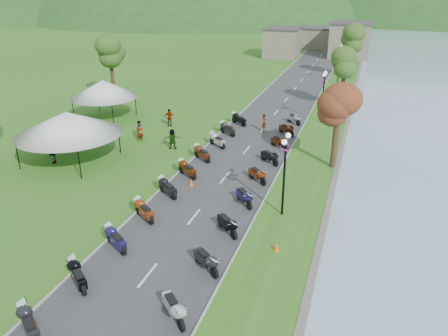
% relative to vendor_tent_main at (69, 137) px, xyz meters
% --- Properties ---
extents(road, '(7.00, 120.00, 0.02)m').
position_rel_vendor_tent_main_xyz_m(road, '(12.52, 18.61, -1.99)').
color(road, '#3C3C3F').
rests_on(road, ground).
extents(hills_backdrop, '(360.00, 120.00, 76.00)m').
position_rel_vendor_tent_main_xyz_m(hills_backdrop, '(12.52, 178.61, -2.00)').
color(hills_backdrop, '#285621').
rests_on(hills_backdrop, ground).
extents(far_building, '(18.00, 16.00, 5.00)m').
position_rel_vendor_tent_main_xyz_m(far_building, '(10.52, 63.61, 0.50)').
color(far_building, '#756C5B').
rests_on(far_building, ground).
extents(moto_row_left, '(2.60, 41.81, 1.10)m').
position_rel_vendor_tent_main_xyz_m(moto_row_left, '(9.82, -6.52, -1.45)').
color(moto_row_left, '#331411').
rests_on(moto_row_left, ground).
extents(moto_row_right, '(2.60, 38.53, 1.10)m').
position_rel_vendor_tent_main_xyz_m(moto_row_right, '(14.96, -2.83, -1.45)').
color(moto_row_right, '#331411').
rests_on(moto_row_right, ground).
extents(vendor_tent_main, '(5.44, 5.44, 4.00)m').
position_rel_vendor_tent_main_xyz_m(vendor_tent_main, '(0.00, 0.00, 0.00)').
color(vendor_tent_main, silver).
rests_on(vendor_tent_main, ground).
extents(vendor_tent_side, '(4.51, 4.51, 4.00)m').
position_rel_vendor_tent_main_xyz_m(vendor_tent_side, '(-3.83, 11.01, 0.00)').
color(vendor_tent_side, silver).
rests_on(vendor_tent_side, ground).
extents(tree_lakeside, '(2.70, 2.70, 7.49)m').
position_rel_vendor_tent_main_xyz_m(tree_lakeside, '(19.75, 5.19, 1.75)').
color(tree_lakeside, '#3D6321').
rests_on(tree_lakeside, ground).
extents(pedestrian_a, '(0.69, 0.68, 1.53)m').
position_rel_vendor_tent_main_xyz_m(pedestrian_a, '(2.96, 5.81, -2.00)').
color(pedestrian_a, slate).
rests_on(pedestrian_a, ground).
extents(pedestrian_b, '(0.87, 0.64, 1.59)m').
position_rel_vendor_tent_main_xyz_m(pedestrian_b, '(2.37, 6.72, -2.00)').
color(pedestrian_b, slate).
rests_on(pedestrian_b, ground).
extents(pedestrian_c, '(0.91, 1.36, 1.94)m').
position_rel_vendor_tent_main_xyz_m(pedestrian_c, '(-1.15, -0.82, -2.00)').
color(pedestrian_c, slate).
rests_on(pedestrian_c, ground).
extents(traffic_cone_near, '(0.32, 0.32, 0.50)m').
position_rel_vendor_tent_main_xyz_m(traffic_cone_near, '(9.75, -16.01, -1.75)').
color(traffic_cone_near, '#F2590C').
rests_on(traffic_cone_near, ground).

